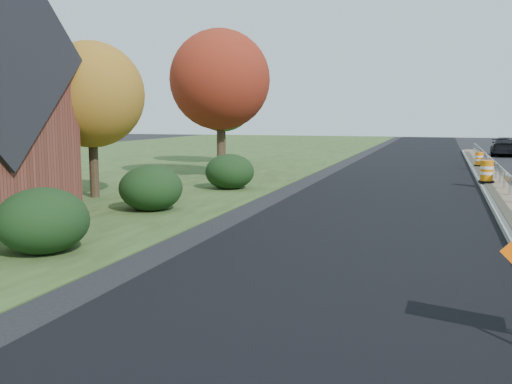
% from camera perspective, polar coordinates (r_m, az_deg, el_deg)
% --- Properties ---
extents(grass_verge_near, '(30.00, 120.00, 0.03)m').
position_cam_1_polar(grass_verge_near, '(34.39, -20.86, 1.97)').
color(grass_verge_near, '#2D421C').
rests_on(grass_verge_near, ground).
extents(milled_overlay, '(7.20, 120.00, 0.01)m').
position_cam_1_polar(milled_overlay, '(26.86, 13.77, 0.77)').
color(milled_overlay, black).
rests_on(milled_overlay, ground).
extents(median, '(1.60, 55.00, 0.23)m').
position_cam_1_polar(median, '(24.90, 23.56, 0.07)').
color(median, gray).
rests_on(median, ground).
extents(guardrail, '(0.10, 46.15, 0.72)m').
position_cam_1_polar(guardrail, '(25.83, 23.43, 1.70)').
color(guardrail, silver).
rests_on(guardrail, median).
extents(hedge_south, '(2.09, 2.09, 1.52)m').
position_cam_1_polar(hedge_south, '(13.83, -20.55, -2.68)').
color(hedge_south, black).
rests_on(hedge_south, ground).
extents(hedge_mid, '(2.09, 2.09, 1.52)m').
position_cam_1_polar(hedge_mid, '(19.06, -10.47, 0.41)').
color(hedge_mid, black).
rests_on(hedge_mid, ground).
extents(hedge_north, '(2.09, 2.09, 1.52)m').
position_cam_1_polar(hedge_north, '(24.29, -2.65, 2.07)').
color(hedge_north, black).
rests_on(hedge_north, ground).
extents(tree_near_yellow, '(3.96, 3.96, 5.88)m').
position_cam_1_polar(tree_near_yellow, '(22.46, -16.16, 9.30)').
color(tree_near_yellow, '#473523').
rests_on(tree_near_yellow, ground).
extents(tree_near_red, '(4.95, 4.95, 7.35)m').
position_cam_1_polar(tree_near_red, '(28.68, -3.63, 11.12)').
color(tree_near_red, '#473523').
rests_on(tree_near_red, ground).
extents(tree_near_back, '(4.29, 4.29, 6.37)m').
position_cam_1_polar(tree_near_back, '(37.18, -3.36, 9.33)').
color(tree_near_back, '#473523').
rests_on(tree_near_back, ground).
extents(barrel_median_mid, '(0.66, 0.66, 0.96)m').
position_cam_1_polar(barrel_median_mid, '(26.65, 22.08, 1.86)').
color(barrel_median_mid, black).
rests_on(barrel_median_mid, median).
extents(barrel_median_far, '(0.55, 0.55, 0.81)m').
position_cam_1_polar(barrel_median_far, '(35.28, 21.41, 3.06)').
color(barrel_median_far, black).
rests_on(barrel_median_far, median).
extents(car_dark_far, '(2.65, 5.21, 1.45)m').
position_cam_1_polar(car_dark_far, '(48.66, 23.68, 4.19)').
color(car_dark_far, black).
rests_on(car_dark_far, ground).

